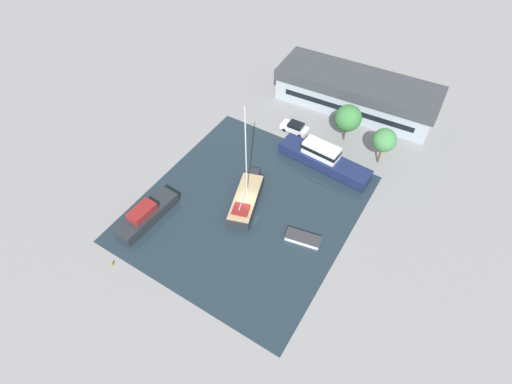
{
  "coord_description": "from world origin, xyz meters",
  "views": [
    {
      "loc": [
        18.44,
        -27.52,
        41.09
      ],
      "look_at": [
        0.0,
        2.19,
        1.0
      ],
      "focal_mm": 28.0,
      "sensor_mm": 36.0,
      "label": 1
    }
  ],
  "objects_px": {
    "warehouse_building": "(356,92)",
    "small_dinghy": "(303,238)",
    "parked_car": "(295,127)",
    "sailboat_moored": "(246,198)",
    "motor_cruiser": "(323,159)",
    "cabin_boat": "(146,214)",
    "quay_tree_by_water": "(384,140)",
    "quay_tree_near_building": "(348,118)"
  },
  "relations": [
    {
      "from": "quay_tree_near_building",
      "to": "motor_cruiser",
      "type": "distance_m",
      "value": 7.4
    },
    {
      "from": "warehouse_building",
      "to": "cabin_boat",
      "type": "relative_size",
      "value": 2.93
    },
    {
      "from": "parked_car",
      "to": "warehouse_building",
      "type": "bearing_deg",
      "value": -26.55
    },
    {
      "from": "warehouse_building",
      "to": "cabin_boat",
      "type": "bearing_deg",
      "value": -113.56
    },
    {
      "from": "cabin_boat",
      "to": "quay_tree_near_building",
      "type": "bearing_deg",
      "value": 64.21
    },
    {
      "from": "warehouse_building",
      "to": "sailboat_moored",
      "type": "distance_m",
      "value": 27.58
    },
    {
      "from": "motor_cruiser",
      "to": "small_dinghy",
      "type": "bearing_deg",
      "value": -159.98
    },
    {
      "from": "parked_car",
      "to": "motor_cruiser",
      "type": "xyz_separation_m",
      "value": [
        6.95,
        -4.51,
        0.47
      ]
    },
    {
      "from": "parked_car",
      "to": "small_dinghy",
      "type": "relative_size",
      "value": 0.94
    },
    {
      "from": "warehouse_building",
      "to": "small_dinghy",
      "type": "xyz_separation_m",
      "value": [
        5.29,
        -28.62,
        -2.38
      ]
    },
    {
      "from": "parked_car",
      "to": "sailboat_moored",
      "type": "xyz_separation_m",
      "value": [
        1.42,
        -16.28,
        0.02
      ]
    },
    {
      "from": "warehouse_building",
      "to": "quay_tree_by_water",
      "type": "distance_m",
      "value": 13.46
    },
    {
      "from": "quay_tree_near_building",
      "to": "warehouse_building",
      "type": "bearing_deg",
      "value": 103.01
    },
    {
      "from": "warehouse_building",
      "to": "small_dinghy",
      "type": "height_order",
      "value": "warehouse_building"
    },
    {
      "from": "quay_tree_by_water",
      "to": "cabin_boat",
      "type": "xyz_separation_m",
      "value": [
        -21.48,
        -25.72,
        -3.22
      ]
    },
    {
      "from": "motor_cruiser",
      "to": "small_dinghy",
      "type": "relative_size",
      "value": 3.02
    },
    {
      "from": "parked_car",
      "to": "small_dinghy",
      "type": "distance_m",
      "value": 20.62
    },
    {
      "from": "warehouse_building",
      "to": "small_dinghy",
      "type": "relative_size",
      "value": 5.67
    },
    {
      "from": "small_dinghy",
      "to": "cabin_boat",
      "type": "distance_m",
      "value": 20.06
    },
    {
      "from": "warehouse_building",
      "to": "sailboat_moored",
      "type": "relative_size",
      "value": 1.72
    },
    {
      "from": "sailboat_moored",
      "to": "small_dinghy",
      "type": "distance_m",
      "value": 9.31
    },
    {
      "from": "warehouse_building",
      "to": "quay_tree_by_water",
      "type": "xyz_separation_m",
      "value": [
        8.23,
        -10.55,
        1.43
      ]
    },
    {
      "from": "parked_car",
      "to": "sailboat_moored",
      "type": "bearing_deg",
      "value": -175.6
    },
    {
      "from": "quay_tree_by_water",
      "to": "motor_cruiser",
      "type": "relative_size",
      "value": 0.42
    },
    {
      "from": "warehouse_building",
      "to": "motor_cruiser",
      "type": "relative_size",
      "value": 1.88
    },
    {
      "from": "warehouse_building",
      "to": "small_dinghy",
      "type": "distance_m",
      "value": 29.21
    },
    {
      "from": "warehouse_building",
      "to": "parked_car",
      "type": "xyz_separation_m",
      "value": [
        -5.33,
        -10.96,
        -1.93
      ]
    },
    {
      "from": "warehouse_building",
      "to": "parked_car",
      "type": "height_order",
      "value": "warehouse_building"
    },
    {
      "from": "small_dinghy",
      "to": "motor_cruiser",
      "type": "bearing_deg",
      "value": -175.44
    },
    {
      "from": "quay_tree_by_water",
      "to": "small_dinghy",
      "type": "height_order",
      "value": "quay_tree_by_water"
    },
    {
      "from": "motor_cruiser",
      "to": "small_dinghy",
      "type": "xyz_separation_m",
      "value": [
        3.67,
        -13.16,
        -0.93
      ]
    },
    {
      "from": "motor_cruiser",
      "to": "sailboat_moored",
      "type": "bearing_deg",
      "value": 159.3
    },
    {
      "from": "cabin_boat",
      "to": "quay_tree_by_water",
      "type": "bearing_deg",
      "value": 53.23
    },
    {
      "from": "quay_tree_by_water",
      "to": "sailboat_moored",
      "type": "height_order",
      "value": "sailboat_moored"
    },
    {
      "from": "quay_tree_near_building",
      "to": "quay_tree_by_water",
      "type": "bearing_deg",
      "value": -17.04
    },
    {
      "from": "cabin_boat",
      "to": "parked_car",
      "type": "bearing_deg",
      "value": 75.73
    },
    {
      "from": "cabin_boat",
      "to": "warehouse_building",
      "type": "bearing_deg",
      "value": 73.03
    },
    {
      "from": "warehouse_building",
      "to": "quay_tree_near_building",
      "type": "xyz_separation_m",
      "value": [
        2.0,
        -8.64,
        1.39
      ]
    },
    {
      "from": "quay_tree_near_building",
      "to": "sailboat_moored",
      "type": "relative_size",
      "value": 0.4
    },
    {
      "from": "quay_tree_near_building",
      "to": "quay_tree_by_water",
      "type": "distance_m",
      "value": 6.52
    },
    {
      "from": "warehouse_building",
      "to": "sailboat_moored",
      "type": "height_order",
      "value": "sailboat_moored"
    },
    {
      "from": "parked_car",
      "to": "sailboat_moored",
      "type": "height_order",
      "value": "sailboat_moored"
    }
  ]
}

